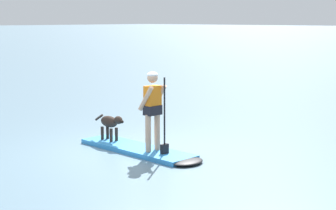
{
  "coord_description": "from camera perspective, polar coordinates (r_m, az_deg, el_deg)",
  "views": [
    {
      "loc": [
        8.34,
        -8.02,
        2.85
      ],
      "look_at": [
        0.0,
        1.0,
        0.9
      ],
      "focal_mm": 58.47,
      "sensor_mm": 36.0,
      "label": 1
    }
  ],
  "objects": [
    {
      "name": "ground_plane",
      "position": [
        11.92,
        -3.28,
        -4.83
      ],
      "size": [
        400.0,
        400.0,
        0.0
      ],
      "primitive_type": "plane",
      "color": "slate"
    },
    {
      "name": "paddleboard",
      "position": [
        11.74,
        -2.54,
        -4.78
      ],
      "size": [
        3.26,
        0.89,
        0.1
      ],
      "color": "#338CD8",
      "rests_on": "ground_plane"
    },
    {
      "name": "person_paddler",
      "position": [
        11.33,
        -1.56,
        -0.1
      ],
      "size": [
        0.61,
        0.48,
        1.66
      ],
      "color": "tan",
      "rests_on": "paddleboard"
    },
    {
      "name": "dog",
      "position": [
        12.47,
        -6.01,
        -1.87
      ],
      "size": [
        1.0,
        0.24,
        0.6
      ],
      "color": "#2D231E",
      "rests_on": "paddleboard"
    }
  ]
}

